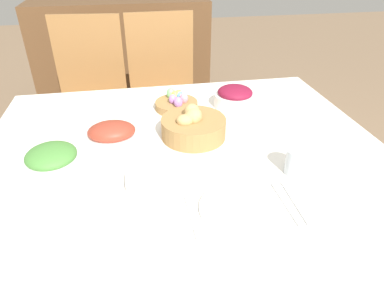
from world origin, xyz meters
name	(u,v)px	position (x,y,z in m)	size (l,w,h in m)	color
ground_plane	(185,267)	(0.00, 0.00, 0.00)	(12.00, 12.00, 0.00)	#7F664C
dining_table	(184,212)	(0.00, 0.00, 0.36)	(1.51, 1.18, 0.73)	silver
chair_far_left	(92,99)	(-0.43, 0.92, 0.54)	(0.46, 0.46, 1.03)	olive
chair_far_center	(164,94)	(0.02, 0.92, 0.54)	(0.43, 0.43, 1.03)	olive
sideboard	(124,58)	(-0.23, 1.93, 0.48)	(1.48, 0.44, 0.97)	brown
bread_basket	(193,125)	(0.05, 0.03, 0.78)	(0.25, 0.25, 0.13)	#9E7542
egg_basket	(177,103)	(0.02, 0.30, 0.75)	(0.19, 0.19, 0.08)	#9E7542
ham_platter	(112,133)	(-0.27, 0.08, 0.75)	(0.29, 0.20, 0.07)	white
green_salad_bowl	(53,162)	(-0.45, -0.13, 0.78)	(0.19, 0.19, 0.10)	white
beet_salad_bowl	(235,97)	(0.29, 0.28, 0.77)	(0.19, 0.19, 0.10)	white
dinner_plate	(239,208)	(0.10, -0.41, 0.73)	(0.23, 0.23, 0.01)	white
fork	(191,215)	(-0.04, -0.41, 0.73)	(0.01, 0.19, 0.00)	silver
knife	(285,203)	(0.24, -0.41, 0.73)	(0.01, 0.19, 0.00)	silver
spoon	(295,202)	(0.27, -0.41, 0.73)	(0.01, 0.19, 0.00)	silver
drinking_cup	(297,162)	(0.34, -0.27, 0.77)	(0.08, 0.08, 0.09)	silver
butter_dish	(143,180)	(-0.17, -0.24, 0.74)	(0.11, 0.07, 0.03)	white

